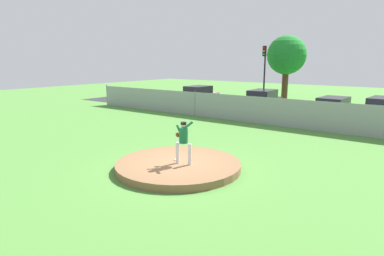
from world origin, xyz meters
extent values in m
plane|color=#4C8438|center=(0.00, 6.00, 0.00)|extent=(80.00, 80.00, 0.00)
cube|color=#2B2B2D|center=(0.00, 14.50, 0.00)|extent=(44.00, 7.00, 0.01)
cylinder|color=brown|center=(0.00, 0.00, 0.14)|extent=(4.64, 4.64, 0.27)
cylinder|color=silver|center=(0.06, -0.12, 0.66)|extent=(0.13, 0.13, 0.79)
cylinder|color=silver|center=(0.54, 0.00, 0.66)|extent=(0.13, 0.13, 0.79)
cylinder|color=#145933|center=(0.30, -0.06, 1.34)|extent=(0.32, 0.32, 0.56)
cylinder|color=#145933|center=(0.48, -0.06, 1.71)|extent=(0.47, 0.20, 0.39)
cylinder|color=#145933|center=(0.12, -0.06, 1.48)|extent=(0.29, 0.16, 0.46)
ellipsoid|color=#4C2D14|center=(0.00, -0.01, 1.31)|extent=(0.20, 0.12, 0.18)
sphere|color=tan|center=(0.30, -0.06, 1.71)|extent=(0.20, 0.20, 0.20)
cylinder|color=black|center=(0.30, -0.06, 1.78)|extent=(0.21, 0.21, 0.09)
sphere|color=white|center=(-0.21, 0.05, 0.31)|extent=(0.07, 0.07, 0.07)
cube|color=gray|center=(0.00, 10.00, 0.86)|extent=(32.91, 0.03, 1.72)
cylinder|color=slate|center=(-16.46, 10.00, 0.91)|extent=(0.07, 0.07, 1.82)
cylinder|color=slate|center=(-6.58, 10.00, 0.91)|extent=(0.07, 0.07, 1.82)
cube|color=#B7BABF|center=(4.81, 14.70, 0.65)|extent=(2.08, 4.60, 0.66)
cube|color=black|center=(4.81, 14.70, 1.33)|extent=(1.79, 2.58, 0.70)
cylinder|color=black|center=(4.70, 13.32, 0.32)|extent=(1.85, 0.78, 0.64)
cube|color=#232328|center=(-3.35, 14.38, 0.70)|extent=(2.09, 4.51, 0.76)
cube|color=black|center=(-3.35, 14.38, 1.41)|extent=(1.81, 2.53, 0.67)
cylinder|color=black|center=(-3.44, 15.74, 0.32)|extent=(1.89, 0.76, 0.64)
cylinder|color=black|center=(-3.26, 13.02, 0.32)|extent=(1.89, 0.76, 0.64)
cube|color=tan|center=(-9.80, 14.84, 0.69)|extent=(1.97, 4.21, 0.74)
cube|color=black|center=(-9.80, 14.84, 1.39)|extent=(1.75, 2.34, 0.66)
cylinder|color=black|center=(-9.74, 16.12, 0.32)|extent=(1.89, 0.72, 0.64)
cylinder|color=black|center=(-9.85, 13.56, 0.32)|extent=(1.89, 0.72, 0.64)
cube|color=slate|center=(1.90, 14.15, 0.64)|extent=(1.96, 4.43, 0.65)
cube|color=black|center=(1.90, 14.15, 1.26)|extent=(1.71, 2.47, 0.59)
cylinder|color=black|center=(1.97, 15.49, 0.32)|extent=(1.82, 0.74, 0.64)
cylinder|color=black|center=(1.83, 12.81, 0.32)|extent=(1.82, 0.74, 0.64)
cone|color=orange|center=(-6.18, 14.11, 0.28)|extent=(0.32, 0.32, 0.55)
cube|color=black|center=(-6.18, 14.11, 0.02)|extent=(0.40, 0.40, 0.03)
cylinder|color=black|center=(-5.21, 18.66, 2.61)|extent=(0.14, 0.14, 5.22)
cube|color=black|center=(-5.21, 18.48, 4.77)|extent=(0.28, 0.24, 0.90)
sphere|color=red|center=(-5.21, 18.36, 5.04)|extent=(0.18, 0.18, 0.18)
sphere|color=orange|center=(-5.21, 18.36, 4.77)|extent=(0.18, 0.18, 0.18)
sphere|color=green|center=(-5.21, 18.36, 4.50)|extent=(0.18, 0.18, 0.18)
cylinder|color=#4C331E|center=(-4.41, 21.63, 1.59)|extent=(0.58, 0.58, 3.18)
sphere|color=#1D8029|center=(-4.41, 21.63, 4.46)|extent=(3.65, 3.65, 3.65)
camera|label=1|loc=(7.39, -9.02, 3.98)|focal=30.62mm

